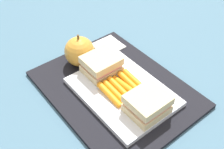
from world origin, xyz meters
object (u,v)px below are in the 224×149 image
Objects in this scene: sandwich_half_left at (147,104)px; paper_napkin at (108,46)px; apple at (80,51)px; sandwich_half_right at (101,65)px; carrot_sticks_bundle at (122,88)px; food_tray at (122,92)px.

paper_napkin is (0.24, -0.09, -0.03)m from sandwich_half_left.
apple reaches higher than paper_napkin.
sandwich_half_left is 0.16m from sandwich_half_right.
carrot_sticks_bundle is at bearing 151.99° from paper_napkin.
carrot_sticks_bundle is at bearing -17.80° from food_tray.
sandwich_half_right is 1.14× the size of paper_napkin.
apple is (0.15, 0.01, 0.03)m from food_tray.
apple is 0.11m from paper_napkin.
paper_napkin is at bearing -19.66° from sandwich_half_left.
food_tray is at bearing -174.53° from apple.
apple reaches higher than carrot_sticks_bundle.
food_tray is 0.01m from carrot_sticks_bundle.
sandwich_half_left and sandwich_half_right have the same top height.
sandwich_half_left is (-0.08, 0.00, 0.03)m from food_tray.
paper_napkin is at bearing -27.98° from food_tray.
paper_napkin is at bearing -83.27° from apple.
food_tray is 2.65× the size of carrot_sticks_bundle.
sandwich_half_left reaches higher than paper_napkin.
food_tray is 0.08m from sandwich_half_left.
paper_napkin is (0.16, -0.08, -0.02)m from carrot_sticks_bundle.
carrot_sticks_bundle reaches higher than food_tray.
sandwich_half_left is at bearing 160.34° from paper_napkin.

